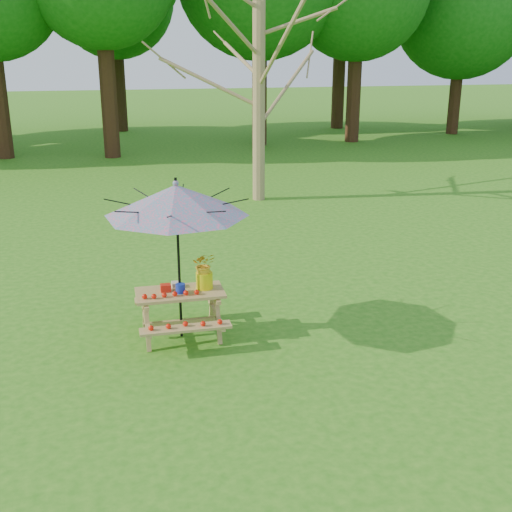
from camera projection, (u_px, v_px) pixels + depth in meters
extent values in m
cylinder|color=olive|center=(259.00, 105.00, 16.30)|extent=(0.41, 0.41, 4.93)
cube|color=#A37E49|center=(180.00, 293.00, 8.80)|extent=(1.20, 0.62, 0.04)
cube|color=#A37E49|center=(186.00, 328.00, 8.38)|extent=(1.20, 0.22, 0.04)
cube|color=#A37E49|center=(176.00, 298.00, 9.39)|extent=(1.20, 0.22, 0.04)
cylinder|color=black|center=(179.00, 260.00, 8.65)|extent=(0.04, 0.04, 2.25)
cone|color=teal|center=(176.00, 200.00, 8.39)|extent=(2.30, 2.30, 0.41)
sphere|color=teal|center=(176.00, 183.00, 8.32)|extent=(0.08, 0.08, 0.08)
cube|color=red|center=(166.00, 288.00, 8.78)|extent=(0.14, 0.12, 0.10)
cylinder|color=#152BAF|center=(180.00, 288.00, 8.72)|extent=(0.13, 0.13, 0.13)
cube|color=beige|center=(176.00, 284.00, 8.95)|extent=(0.13, 0.13, 0.07)
cylinder|color=yellow|center=(204.00, 280.00, 8.87)|extent=(0.23, 0.23, 0.23)
imported|color=gold|center=(204.00, 265.00, 8.80)|extent=(0.32, 0.28, 0.35)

